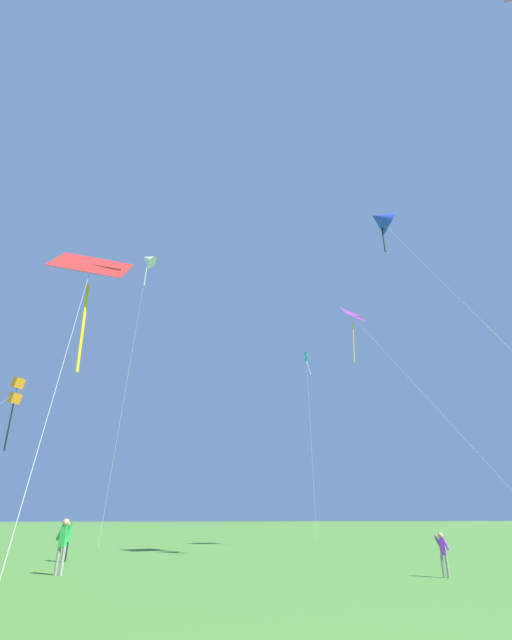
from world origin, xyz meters
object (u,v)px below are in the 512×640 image
Objects in this scene: kite_blue_delta at (381,220)px; person_child_small at (443,550)px; person_foreground_watcher at (63,541)px; kite_orange_box at (16,393)px; kite_white_distant at (148,260)px; person_in_blue_jacket at (67,538)px; kite_red_high at (88,285)px; kite_purple_streamer at (355,326)px; kite_teal_box at (306,359)px.

person_child_small is (-1.23, -3.48, -15.43)m from kite_blue_delta.
kite_blue_delta is 20.28m from person_foreground_watcher.
kite_orange_box is at bearing 148.68° from kite_blue_delta.
kite_white_distant is 18.12× the size of person_in_blue_jacket.
kite_orange_box reaches higher than person_child_small.
person_foreground_watcher is at bearing -61.15° from kite_orange_box.
kite_blue_delta is at bearing -15.30° from person_in_blue_jacket.
kite_red_high is 14.43m from person_child_small.
kite_blue_delta is 15.87m from person_child_small.
kite_white_distant reaches higher than kite_orange_box.
kite_red_high is 0.68× the size of kite_purple_streamer.
kite_teal_box is 1.19× the size of kite_purple_streamer.
kite_white_distant is (-17.62, -3.33, 9.04)m from kite_teal_box.
kite_blue_delta is 13.31× the size of person_child_small.
kite_purple_streamer reaches higher than person_child_small.
kite_red_high reaches higher than person_in_blue_jacket.
kite_orange_box reaches higher than person_in_blue_jacket.
person_in_blue_jacket is at bearing 100.88° from person_foreground_watcher.
kite_teal_box is at bearing 10.70° from kite_white_distant.
person_foreground_watcher is 12.43m from person_child_small.
kite_teal_box is at bearing 83.90° from kite_blue_delta.
person_in_blue_jacket is at bearing 164.70° from kite_blue_delta.
kite_red_high is 8.61m from person_foreground_watcher.
kite_white_distant is (-14.76, 23.43, 10.36)m from kite_blue_delta.
kite_white_distant is 21.52× the size of person_child_small.
kite_purple_streamer is (-1.28, -17.88, -3.63)m from kite_teal_box.
kite_teal_box is 1.75× the size of kite_red_high.
kite_white_distant reaches higher than kite_teal_box.
kite_teal_box is 0.67× the size of kite_white_distant.
kite_teal_box is (2.86, 26.76, 1.33)m from kite_blue_delta.
kite_white_distant is at bearing 116.69° from person_child_small.
kite_white_distant is at bearing 91.22° from person_in_blue_jacket.
person_foreground_watcher is at bearing -175.83° from kite_blue_delta.
person_child_small is at bearing -29.44° from person_in_blue_jacket.
person_in_blue_jacket is at bearing 150.56° from person_child_small.
person_in_blue_jacket is at bearing -88.78° from kite_white_distant.
person_foreground_watcher is (-16.26, -27.74, -16.51)m from kite_teal_box.
person_in_blue_jacket is (-15.92, -4.96, -12.98)m from kite_purple_streamer.
person_child_small is at bearing -102.80° from kite_purple_streamer.
kite_orange_box is (-20.97, 12.76, -6.92)m from kite_blue_delta.
kite_red_high is at bearing -86.60° from kite_white_distant.
kite_white_distant is at bearing 93.19° from person_foreground_watcher.
person_foreground_watcher is at bearing -146.64° from kite_purple_streamer.
kite_purple_streamer reaches higher than person_in_blue_jacket.
kite_teal_box is at bearing 30.44° from kite_orange_box.
kite_red_high is 8.23× the size of person_child_small.
kite_orange_box is at bearing 140.56° from person_child_small.
person_in_blue_jacket is (0.42, -19.51, -25.65)m from kite_white_distant.
kite_red_high is 32.99m from kite_white_distant.
person_foreground_watcher is at bearing -120.38° from kite_teal_box.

